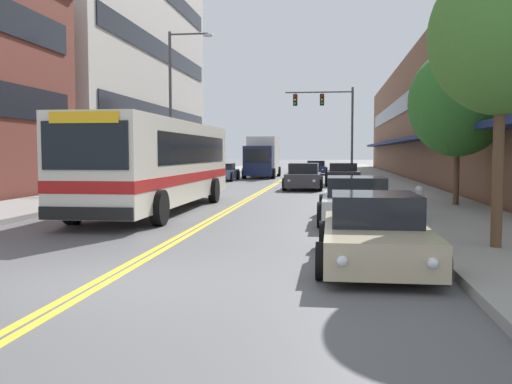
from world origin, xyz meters
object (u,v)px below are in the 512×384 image
at_px(car_navy_moving_second, 316,168).
at_px(fire_hydrant, 419,203).
at_px(street_lamp_left_far, 176,96).
at_px(car_beige_parked_right_foreground, 375,232).
at_px(car_black_parked_right_far, 342,172).
at_px(box_truck, 263,157).
at_px(car_silver_parked_right_end, 356,201).
at_px(traffic_signal_mast, 330,114).
at_px(car_slate_blue_parked_left_mid, 222,172).
at_px(car_white_parked_left_near, 197,177).
at_px(car_charcoal_parked_right_mid, 343,175).
at_px(car_dark_grey_moving_lead, 304,177).
at_px(street_tree_right_mid, 458,103).
at_px(street_tree_right_near, 502,36).
at_px(city_bus, 160,161).

distance_m(car_navy_moving_second, fire_hydrant, 36.89).
xyz_separation_m(car_navy_moving_second, street_lamp_left_far, (-7.17, -21.85, 4.52)).
distance_m(car_beige_parked_right_foreground, car_black_parked_right_far, 34.32).
distance_m(car_navy_moving_second, box_truck, 7.95).
bearing_deg(car_silver_parked_right_end, traffic_signal_mast, 91.61).
distance_m(car_black_parked_right_far, box_truck, 6.63).
distance_m(car_slate_blue_parked_left_mid, car_navy_moving_second, 13.87).
bearing_deg(car_slate_blue_parked_left_mid, car_white_parked_left_near, -90.63).
relative_size(car_charcoal_parked_right_mid, car_black_parked_right_far, 0.99).
relative_size(car_dark_grey_moving_lead, street_tree_right_mid, 0.77).
height_order(car_dark_grey_moving_lead, street_lamp_left_far, street_lamp_left_far).
height_order(box_truck, street_lamp_left_far, street_lamp_left_far).
xyz_separation_m(car_white_parked_left_near, car_navy_moving_second, (6.57, 19.67, -0.00)).
xyz_separation_m(car_slate_blue_parked_left_mid, traffic_signal_mast, (7.75, 5.55, 4.48)).
distance_m(street_tree_right_near, street_tree_right_mid, 9.50).
height_order(car_beige_parked_right_foreground, car_navy_moving_second, car_navy_moving_second).
bearing_deg(car_navy_moving_second, street_tree_right_mid, -79.66).
bearing_deg(car_dark_grey_moving_lead, car_silver_parked_right_end, -81.23).
distance_m(car_slate_blue_parked_left_mid, car_black_parked_right_far, 9.73).
distance_m(car_charcoal_parked_right_mid, car_navy_moving_second, 17.04).
distance_m(car_beige_parked_right_foreground, fire_hydrant, 5.80).
xyz_separation_m(car_silver_parked_right_end, street_lamp_left_far, (-9.26, 14.01, 4.51)).
relative_size(car_slate_blue_parked_left_mid, street_tree_right_mid, 0.83).
relative_size(car_navy_moving_second, fire_hydrant, 4.43).
distance_m(car_beige_parked_right_foreground, car_navy_moving_second, 42.32).
height_order(car_silver_parked_right_end, fire_hydrant, car_silver_parked_right_end).
relative_size(car_white_parked_left_near, car_silver_parked_right_end, 0.85).
xyz_separation_m(car_white_parked_left_near, street_tree_right_near, (11.15, -21.42, 3.66)).
height_order(car_silver_parked_right_end, street_tree_right_near, street_tree_right_near).
bearing_deg(car_charcoal_parked_right_mid, car_dark_grey_moving_lead, -116.09).
bearing_deg(street_tree_right_near, fire_hydrant, 100.78).
height_order(car_silver_parked_right_end, street_lamp_left_far, street_lamp_left_far).
xyz_separation_m(city_bus, street_tree_right_mid, (10.38, 1.70, 2.04)).
bearing_deg(fire_hydrant, car_navy_moving_second, 95.82).
distance_m(car_white_parked_left_near, box_truck, 13.25).
bearing_deg(car_navy_moving_second, traffic_signal_mast, -79.32).
bearing_deg(car_dark_grey_moving_lead, city_bus, -110.54).
bearing_deg(street_tree_right_near, street_tree_right_mid, 82.72).
height_order(box_truck, fire_hydrant, box_truck).
bearing_deg(car_beige_parked_right_foreground, car_black_parked_right_far, 89.84).
bearing_deg(traffic_signal_mast, fire_hydrant, -85.28).
bearing_deg(fire_hydrant, traffic_signal_mast, 94.72).
bearing_deg(box_truck, car_silver_parked_right_end, -77.90).
bearing_deg(street_lamp_left_far, street_tree_right_mid, -37.20).
relative_size(city_bus, car_charcoal_parked_right_mid, 2.54).
xyz_separation_m(car_slate_blue_parked_left_mid, street_tree_right_near, (11.07, -28.83, 3.67)).
distance_m(car_charcoal_parked_right_mid, street_tree_right_mid, 15.54).
bearing_deg(car_silver_parked_right_end, car_charcoal_parked_right_mid, 89.97).
bearing_deg(car_dark_grey_moving_lead, box_truck, 105.27).
xyz_separation_m(car_slate_blue_parked_left_mid, car_navy_moving_second, (6.49, 12.26, 0.01)).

